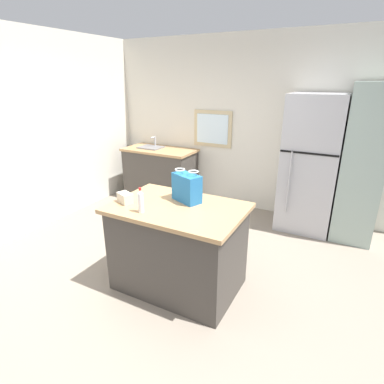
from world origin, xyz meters
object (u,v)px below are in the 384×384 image
refrigerator (310,165)px  small_box (125,198)px  bottle (141,201)px  tall_cabinet (363,165)px  kitchen_island (178,247)px  shopping_bag (187,188)px

refrigerator → small_box: bearing=-122.9°
small_box → bottle: bearing=-22.5°
tall_cabinet → kitchen_island: bearing=-127.1°
tall_cabinet → shopping_bag: size_ratio=6.01×
refrigerator → tall_cabinet: bearing=0.0°
bottle → shopping_bag: bearing=61.7°
shopping_bag → small_box: 0.62m
refrigerator → shopping_bag: refrigerator is taller
shopping_bag → bottle: bearing=-118.3°
kitchen_island → tall_cabinet: size_ratio=0.63×
small_box → bottle: bottle is taller
kitchen_island → bottle: size_ratio=5.33×
kitchen_island → bottle: 0.67m
kitchen_island → bottle: bottle is taller
shopping_bag → small_box: (-0.52, -0.32, -0.09)m
kitchen_island → shopping_bag: shopping_bag is taller
bottle → kitchen_island: bearing=51.3°
refrigerator → small_box: refrigerator is taller
tall_cabinet → bottle: size_ratio=8.41×
kitchen_island → small_box: 0.73m
small_box → kitchen_island: bearing=17.6°
refrigerator → shopping_bag: 2.11m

